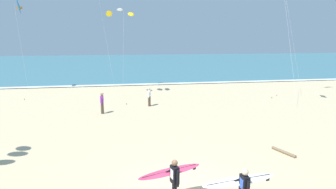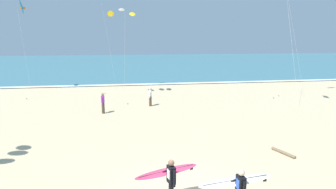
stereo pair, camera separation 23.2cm
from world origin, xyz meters
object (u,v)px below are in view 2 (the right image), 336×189
surfer_lead (169,176)px  surfer_trailing (238,186)px  bystander_white_top (150,97)px  bystander_purple_top (103,103)px  driftwood_log (283,153)px  kite_arc_ivory_mid (122,13)px  kite_delta_cobalt_high (22,7)px

surfer_lead → surfer_trailing: size_ratio=0.94×
bystander_white_top → bystander_purple_top: bearing=-154.6°
surfer_lead → bystander_purple_top: surfer_lead is taller
driftwood_log → bystander_white_top: bearing=118.2°
surfer_trailing → driftwood_log: size_ratio=1.89×
surfer_trailing → bystander_purple_top: (-5.29, 13.11, -0.24)m
kite_arc_ivory_mid → bystander_white_top: bearing=-64.1°
bystander_white_top → driftwood_log: (5.72, -10.65, -0.74)m
kite_delta_cobalt_high → surfer_lead: bearing=-62.3°
surfer_trailing → bystander_purple_top: surfer_trailing is taller
kite_arc_ivory_mid → driftwood_log: kite_arc_ivory_mid is taller
kite_delta_cobalt_high → bystander_white_top: kite_delta_cobalt_high is taller
bystander_white_top → bystander_purple_top: size_ratio=1.00×
surfer_lead → kite_arc_ivory_mid: (-1.72, 18.50, 6.87)m
bystander_white_top → driftwood_log: bearing=-61.8°
kite_delta_cobalt_high → surfer_trailing: bearing=-59.3°
surfer_lead → kite_delta_cobalt_high: bearing=117.7°
bystander_purple_top → driftwood_log: (9.44, -8.88, -0.74)m
kite_arc_ivory_mid → driftwood_log: size_ratio=6.20×
kite_arc_ivory_mid → bystander_white_top: (2.21, -4.56, -7.11)m
bystander_purple_top → driftwood_log: bystander_purple_top is taller
driftwood_log → surfer_trailing: bearing=-134.5°
surfer_lead → surfer_trailing: (2.06, -0.95, 0.01)m
kite_delta_cobalt_high → bystander_purple_top: 15.32m
surfer_trailing → kite_delta_cobalt_high: size_ratio=0.27×
surfer_lead → bystander_white_top: size_ratio=1.49×
surfer_trailing → bystander_purple_top: 14.14m
kite_delta_cobalt_high → driftwood_log: size_ratio=7.04×
surfer_trailing → driftwood_log: 6.00m
surfer_lead → kite_delta_cobalt_high: kite_delta_cobalt_high is taller
bystander_white_top → surfer_lead: bearing=-92.0°
surfer_lead → bystander_white_top: surfer_lead is taller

